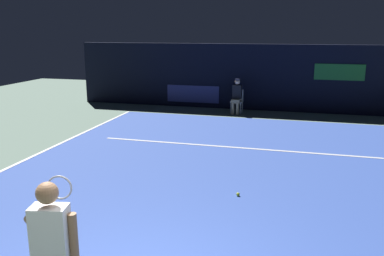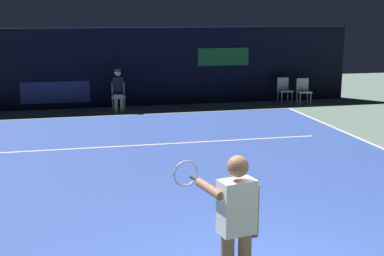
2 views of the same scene
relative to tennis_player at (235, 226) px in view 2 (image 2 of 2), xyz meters
name	(u,v)px [view 2 (image 2 of 2)]	position (x,y,z in m)	size (l,w,h in m)	color
ground_plane	(185,169)	(0.63, 5.36, -0.99)	(29.76, 29.76, 0.00)	slate
court_surface	(185,168)	(0.63, 5.36, -0.98)	(9.71, 11.93, 0.01)	#3856B2
line_service	(166,144)	(0.63, 7.45, -0.97)	(7.57, 0.10, 0.01)	white
back_wall	(135,67)	(0.63, 13.15, 0.31)	(15.09, 0.33, 2.60)	black
tennis_player	(235,226)	(0.00, 0.00, 0.00)	(0.77, 0.93, 1.73)	#8C6647
line_judge_on_chair	(118,90)	(-0.05, 12.16, -0.30)	(0.46, 0.55, 1.32)	white
courtside_chair_near	(303,90)	(6.24, 12.06, -0.49)	(0.48, 0.45, 0.88)	white
courtside_chair_far	(284,89)	(5.68, 12.42, -0.49)	(0.45, 0.43, 0.88)	white
tennis_ball	(232,182)	(1.26, 4.15, -0.94)	(0.07, 0.07, 0.07)	#CCE033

